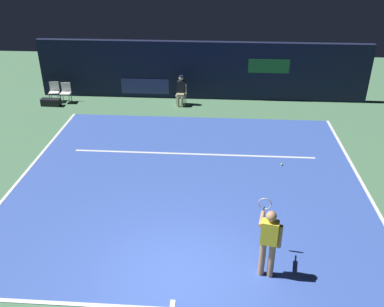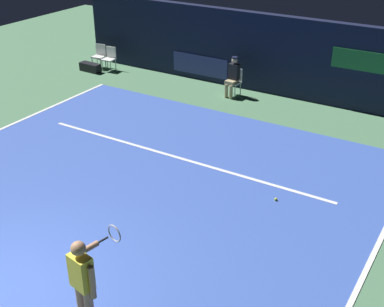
# 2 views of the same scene
# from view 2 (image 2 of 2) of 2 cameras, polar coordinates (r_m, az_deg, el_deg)

# --- Properties ---
(ground_plane) EXTENTS (30.56, 30.56, 0.00)m
(ground_plane) POSITION_cam_2_polar(r_m,az_deg,el_deg) (11.92, -6.16, -3.86)
(ground_plane) COLOR #4C7A56
(court_surface) EXTENTS (10.63, 10.02, 0.01)m
(court_surface) POSITION_cam_2_polar(r_m,az_deg,el_deg) (11.92, -6.17, -3.84)
(court_surface) COLOR #3856B2
(court_surface) RESTS_ON ground
(line_sideline_left) EXTENTS (0.10, 10.02, 0.01)m
(line_sideline_left) POSITION_cam_2_polar(r_m,az_deg,el_deg) (10.12, 18.92, -11.68)
(line_sideline_left) COLOR white
(line_sideline_left) RESTS_ON court_surface
(line_service) EXTENTS (8.29, 0.10, 0.01)m
(line_service) POSITION_cam_2_polar(r_m,az_deg,el_deg) (13.15, -1.58, -0.45)
(line_service) COLOR white
(line_service) RESTS_ON court_surface
(back_wall) EXTENTS (14.84, 0.33, 2.60)m
(back_wall) POSITION_cam_2_polar(r_m,az_deg,el_deg) (17.33, 8.70, 10.78)
(back_wall) COLOR #141933
(back_wall) RESTS_ON ground
(tennis_player) EXTENTS (0.51, 1.01, 1.73)m
(tennis_player) POSITION_cam_2_polar(r_m,az_deg,el_deg) (7.96, -11.87, -13.75)
(tennis_player) COLOR tan
(tennis_player) RESTS_ON ground
(line_judge_on_chair) EXTENTS (0.47, 0.55, 1.32)m
(line_judge_on_chair) POSITION_cam_2_polar(r_m,az_deg,el_deg) (17.02, 4.57, 8.53)
(line_judge_on_chair) COLOR white
(line_judge_on_chair) RESTS_ON ground
(courtside_chair_near) EXTENTS (0.49, 0.47, 0.88)m
(courtside_chair_near) POSITION_cam_2_polar(r_m,az_deg,el_deg) (20.26, -10.21, 10.72)
(courtside_chair_near) COLOR white
(courtside_chair_near) RESTS_ON ground
(courtside_chair_far) EXTENTS (0.47, 0.45, 0.88)m
(courtside_chair_far) POSITION_cam_2_polar(r_m,az_deg,el_deg) (19.86, -9.11, 10.47)
(courtside_chair_far) COLOR white
(courtside_chair_far) RESTS_ON ground
(tennis_ball) EXTENTS (0.07, 0.07, 0.07)m
(tennis_ball) POSITION_cam_2_polar(r_m,az_deg,el_deg) (11.52, 9.27, -5.01)
(tennis_ball) COLOR #CCE033
(tennis_ball) RESTS_ON court_surface
(equipment_bag) EXTENTS (0.85, 0.34, 0.32)m
(equipment_bag) POSITION_cam_2_polar(r_m,az_deg,el_deg) (19.95, -11.20, 9.34)
(equipment_bag) COLOR black
(equipment_bag) RESTS_ON ground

